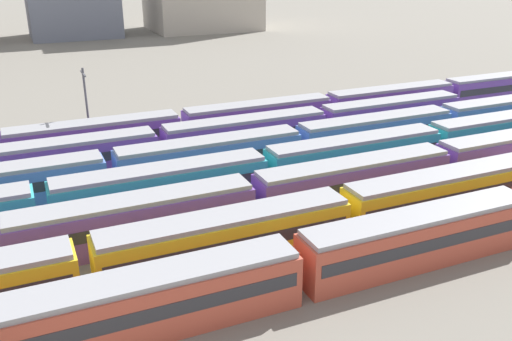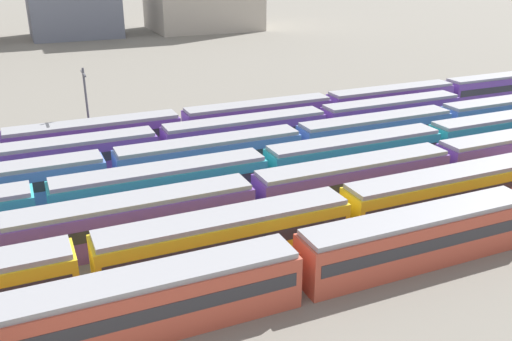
{
  "view_description": "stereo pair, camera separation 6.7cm",
  "coord_description": "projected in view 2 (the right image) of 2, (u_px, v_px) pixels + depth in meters",
  "views": [
    {
      "loc": [
        3.79,
        -26.49,
        20.43
      ],
      "look_at": [
        22.34,
        15.6,
        2.04
      ],
      "focal_mm": 39.06,
      "sensor_mm": 36.0,
      "label": 1
    },
    {
      "loc": [
        3.86,
        -26.52,
        20.43
      ],
      "look_at": [
        22.34,
        15.6,
        2.04
      ],
      "focal_mm": 39.06,
      "sensor_mm": 36.0,
      "label": 2
    }
  ],
  "objects": [
    {
      "name": "train_track_6",
      "position": [
        259.0,
        118.0,
        65.54
      ],
      "size": [
        93.6,
        3.06,
        3.75
      ],
      "color": "#6B429E",
      "rests_on": "ground_plane"
    },
    {
      "name": "train_track_4",
      "position": [
        444.0,
        122.0,
        63.66
      ],
      "size": [
        112.5,
        3.06,
        3.75
      ],
      "color": "#4C70BC",
      "rests_on": "ground_plane"
    },
    {
      "name": "catenary_pole_1",
      "position": [
        87.0,
        104.0,
        59.82
      ],
      "size": [
        0.24,
        3.2,
        8.77
      ],
      "color": "#4C4C51",
      "rests_on": "ground_plane"
    },
    {
      "name": "train_track_5",
      "position": [
        159.0,
        146.0,
        56.15
      ],
      "size": [
        74.7,
        3.06,
        3.75
      ],
      "color": "#6B429E",
      "rests_on": "ground_plane"
    },
    {
      "name": "train_track_1",
      "position": [
        226.0,
        238.0,
        38.21
      ],
      "size": [
        55.8,
        3.06,
        3.75
      ],
      "color": "yellow",
      "rests_on": "ground_plane"
    },
    {
      "name": "train_track_3",
      "position": [
        433.0,
        143.0,
        56.97
      ],
      "size": [
        112.5,
        3.06,
        3.75
      ],
      "color": "teal",
      "rests_on": "ground_plane"
    },
    {
      "name": "train_track_2",
      "position": [
        354.0,
        181.0,
        47.74
      ],
      "size": [
        93.6,
        3.06,
        3.75
      ],
      "color": "#6B429E",
      "rests_on": "ground_plane"
    }
  ]
}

